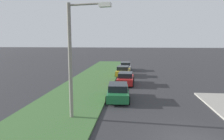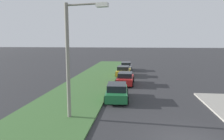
# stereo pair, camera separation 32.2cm
# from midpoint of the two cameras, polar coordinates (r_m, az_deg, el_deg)

# --- Properties ---
(grass_median) EXTENTS (60.00, 6.00, 0.12)m
(grass_median) POSITION_cam_midpoint_polar(r_m,az_deg,el_deg) (21.54, -8.22, -5.67)
(grass_median) COLOR #3D6633
(grass_median) RESTS_ON ground
(parked_car_green) EXTENTS (4.40, 2.21, 1.47)m
(parked_car_green) POSITION_cam_midpoint_polar(r_m,az_deg,el_deg) (18.15, 1.88, -6.07)
(parked_car_green) COLOR #1E6B38
(parked_car_green) RESTS_ON ground
(parked_car_red) EXTENTS (4.34, 2.09, 1.47)m
(parked_car_red) POSITION_cam_midpoint_polar(r_m,az_deg,el_deg) (24.48, 4.10, -2.37)
(parked_car_red) COLOR red
(parked_car_red) RESTS_ON ground
(parked_car_yellow) EXTENTS (4.38, 2.17, 1.47)m
(parked_car_yellow) POSITION_cam_midpoint_polar(r_m,az_deg,el_deg) (30.48, 3.49, -0.29)
(parked_car_yellow) COLOR gold
(parked_car_yellow) RESTS_ON ground
(parked_car_silver) EXTENTS (4.38, 2.17, 1.47)m
(parked_car_silver) POSITION_cam_midpoint_polar(r_m,az_deg,el_deg) (36.22, 4.16, 1.04)
(parked_car_silver) COLOR #B2B5BA
(parked_car_silver) RESTS_ON ground
(streetlight) EXTENTS (0.82, 2.85, 7.50)m
(streetlight) POSITION_cam_midpoint_polar(r_m,az_deg,el_deg) (13.31, -10.23, 4.65)
(streetlight) COLOR gray
(streetlight) RESTS_ON ground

